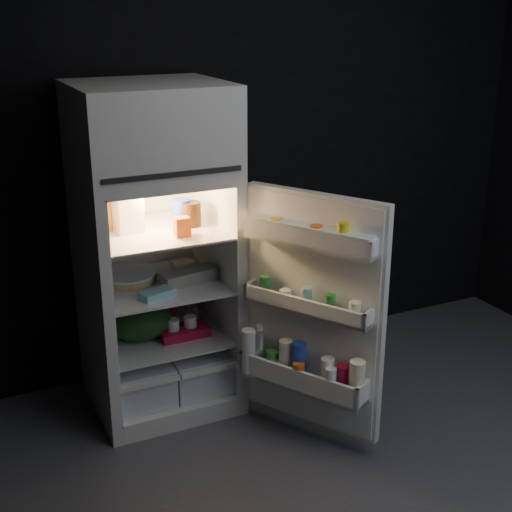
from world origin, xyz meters
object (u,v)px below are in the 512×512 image
fridge_door (310,318)px  egg_carton (188,277)px  yogurt_tray (184,332)px  refrigerator (154,240)px  milk_jug (127,209)px

fridge_door → egg_carton: size_ratio=3.99×
egg_carton → yogurt_tray: size_ratio=1.12×
fridge_door → egg_carton: 0.73m
refrigerator → fridge_door: refrigerator is taller
refrigerator → milk_jug: (-0.13, -0.00, 0.19)m
yogurt_tray → milk_jug: bearing=152.0°
egg_carton → yogurt_tray: 0.31m
egg_carton → refrigerator: bearing=135.0°
refrigerator → yogurt_tray: size_ratio=6.54×
refrigerator → fridge_door: 0.94m
egg_carton → yogurt_tray: egg_carton is taller
egg_carton → yogurt_tray: bearing=-167.2°
fridge_door → yogurt_tray: size_ratio=4.48×
egg_carton → yogurt_tray: (-0.05, -0.02, -0.31)m
fridge_door → yogurt_tray: 0.77m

